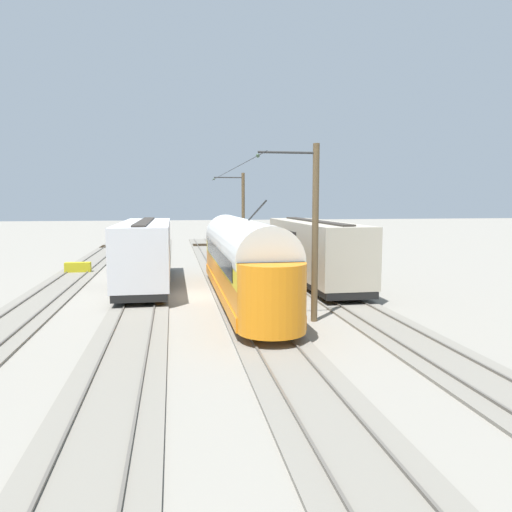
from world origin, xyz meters
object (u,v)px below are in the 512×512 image
Objects in this scene: boxcar_far_siding at (314,250)px; vintage_streetcar at (242,258)px; boxcar_adjacent at (146,251)px; catenary_pole_foreground at (242,216)px; track_end_bumper at (78,268)px; catenary_pole_mid_near at (314,230)px.

vintage_streetcar is at bearing 39.80° from boxcar_far_siding.
boxcar_adjacent is at bearing -6.13° from boxcar_far_siding.
track_end_bumper is at bearing 21.65° from catenary_pole_foreground.
catenary_pole_foreground is at bearing -90.00° from catenary_pole_mid_near.
catenary_pole_mid_near is 4.23× the size of track_end_bumper.
boxcar_adjacent is 1.79× the size of catenary_pole_mid_near.
catenary_pole_mid_near reaches higher than track_end_bumper.
catenary_pole_mid_near is (0.00, 21.71, 0.00)m from catenary_pole_foreground.
boxcar_far_siding is 1.80× the size of catenary_pole_mid_near.
catenary_pole_mid_near is at bearing 127.50° from track_end_bumper.
catenary_pole_foreground is (-2.42, -16.77, 1.70)m from vintage_streetcar.
boxcar_adjacent is 13.78m from catenary_pole_foreground.
boxcar_far_siding is 7.61× the size of track_end_bumper.
boxcar_far_siding is 12.89m from catenary_pole_foreground.
vintage_streetcar is 15.73m from track_end_bumper.
vintage_streetcar is 2.41× the size of catenary_pole_foreground.
vintage_streetcar is at bearing 133.70° from boxcar_adjacent.
boxcar_adjacent is 7.59× the size of track_end_bumper.
boxcar_adjacent is at bearing 129.48° from track_end_bumper.
track_end_bumper is at bearing -52.50° from catenary_pole_mid_near.
track_end_bumper is (12.77, -16.64, -3.56)m from catenary_pole_mid_near.
boxcar_far_siding is at bearing -106.56° from catenary_pole_mid_near.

